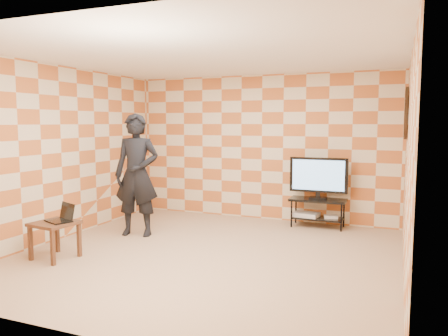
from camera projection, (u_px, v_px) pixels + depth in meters
The scene contains 14 objects.
floor at pixel (208, 255), 6.02m from camera, with size 5.00×5.00×0.00m, color tan.
wall_back at pixel (262, 148), 8.19m from camera, with size 5.00×0.02×2.70m, color beige.
wall_front at pixel (83, 180), 3.58m from camera, with size 5.00×0.02×2.70m, color beige.
wall_left at pixel (61, 153), 6.81m from camera, with size 0.02×5.00×2.70m, color beige.
wall_right at pixel (408, 164), 4.95m from camera, with size 0.02×5.00×2.70m, color beige.
ceiling at pixel (207, 55), 5.74m from camera, with size 5.00×5.00×0.02m, color white.
wall_art at pixel (406, 114), 6.33m from camera, with size 0.04×0.72×0.72m.
tv_stand at pixel (318, 206), 7.59m from camera, with size 0.96×0.43×0.50m.
tv at pixel (318, 176), 7.53m from camera, with size 0.99×0.19×0.72m.
dvd_player at pixel (306, 214), 7.68m from camera, with size 0.42×0.30×0.07m, color silver.
game_console at pixel (331, 217), 7.54m from camera, with size 0.22×0.16×0.05m, color silver.
side_table at pixel (55, 228), 5.83m from camera, with size 0.58×0.58×0.50m.
laptop at pixel (62, 217), 5.86m from camera, with size 0.43×0.39×0.24m.
person at pixel (137, 175), 7.00m from camera, with size 0.72×0.47×1.97m, color black.
Camera 1 is at (2.40, -5.36, 1.82)m, focal length 35.00 mm.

